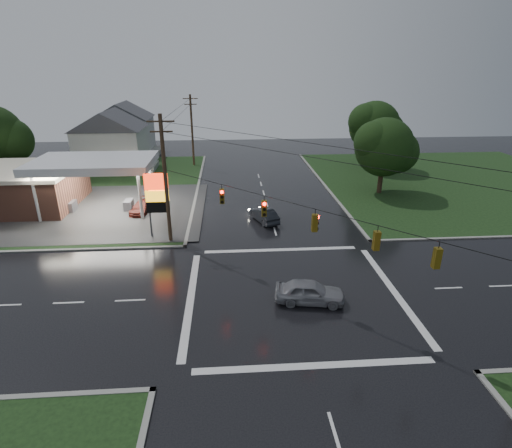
{
  "coord_description": "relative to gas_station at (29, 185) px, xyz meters",
  "views": [
    {
      "loc": [
        -4.24,
        -23.28,
        14.66
      ],
      "look_at": [
        -2.19,
        5.56,
        3.0
      ],
      "focal_mm": 28.0,
      "sensor_mm": 36.0,
      "label": 1
    }
  ],
  "objects": [
    {
      "name": "grass_nw",
      "position": [
        -0.32,
        6.3,
        -2.51
      ],
      "size": [
        36.0,
        36.0,
        0.08
      ],
      "primitive_type": "cube",
      "color": "black",
      "rests_on": "ground"
    },
    {
      "name": "pylon_sign",
      "position": [
        15.18,
        -9.2,
        1.46
      ],
      "size": [
        2.0,
        0.35,
        6.0
      ],
      "color": "#59595E",
      "rests_on": "ground"
    },
    {
      "name": "car_pump",
      "position": [
        12.24,
        -2.5,
        -1.94
      ],
      "size": [
        2.35,
        4.38,
        1.21
      ],
      "primitive_type": "imported",
      "rotation": [
        0.0,
        0.0,
        -0.17
      ],
      "color": "#501912",
      "rests_on": "ground"
    },
    {
      "name": "house_far",
      "position": [
        3.73,
        28.3,
        1.86
      ],
      "size": [
        11.05,
        8.48,
        8.6
      ],
      "color": "silver",
      "rests_on": "ground"
    },
    {
      "name": "ground",
      "position": [
        25.68,
        -19.7,
        -2.55
      ],
      "size": [
        120.0,
        120.0,
        0.0
      ],
      "primitive_type": "plane",
      "color": "black",
      "rests_on": "ground"
    },
    {
      "name": "tree_ne_near",
      "position": [
        39.82,
        2.29,
        3.01
      ],
      "size": [
        7.99,
        6.8,
        8.98
      ],
      "color": "black",
      "rests_on": "ground"
    },
    {
      "name": "car_crossing",
      "position": [
        26.55,
        -20.75,
        -1.77
      ],
      "size": [
        4.79,
        2.55,
        1.55
      ],
      "primitive_type": "imported",
      "rotation": [
        0.0,
        0.0,
        1.41
      ],
      "color": "gray",
      "rests_on": "ground"
    },
    {
      "name": "utility_pole_nw",
      "position": [
        16.18,
        -10.2,
        3.17
      ],
      "size": [
        2.2,
        0.32,
        11.0
      ],
      "color": "#382619",
      "rests_on": "ground"
    },
    {
      "name": "car_north",
      "position": [
        24.88,
        -6.1,
        -1.85
      ],
      "size": [
        2.86,
        4.46,
        1.39
      ],
      "primitive_type": "imported",
      "rotation": [
        0.0,
        0.0,
        3.5
      ],
      "color": "black",
      "rests_on": "ground"
    },
    {
      "name": "utility_pole_n",
      "position": [
        16.18,
        18.3,
        2.92
      ],
      "size": [
        2.2,
        0.32,
        10.5
      ],
      "color": "#382619",
      "rests_on": "ground"
    },
    {
      "name": "traffic_signals",
      "position": [
        25.69,
        -19.72,
        3.93
      ],
      "size": [
        26.87,
        26.87,
        1.47
      ],
      "color": "black",
      "rests_on": "ground"
    },
    {
      "name": "house_near",
      "position": [
        4.73,
        16.3,
        1.86
      ],
      "size": [
        11.05,
        8.48,
        8.6
      ],
      "color": "silver",
      "rests_on": "ground"
    },
    {
      "name": "gas_station",
      "position": [
        0.0,
        0.0,
        0.0
      ],
      "size": [
        26.2,
        18.0,
        5.6
      ],
      "color": "#2D2D2D",
      "rests_on": "ground"
    },
    {
      "name": "tree_ne_far",
      "position": [
        42.83,
        14.29,
        3.63
      ],
      "size": [
        8.46,
        7.2,
        9.8
      ],
      "color": "black",
      "rests_on": "ground"
    },
    {
      "name": "grass_ne",
      "position": [
        51.68,
        6.3,
        -2.51
      ],
      "size": [
        36.0,
        36.0,
        0.08
      ],
      "primitive_type": "cube",
      "color": "black",
      "rests_on": "ground"
    }
  ]
}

